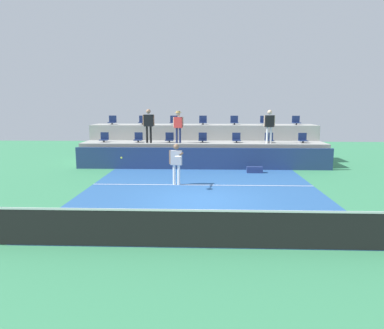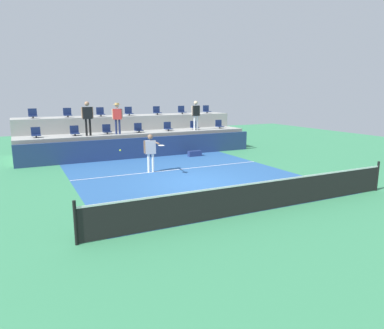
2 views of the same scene
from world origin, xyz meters
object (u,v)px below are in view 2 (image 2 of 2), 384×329
stadium_chair_lower_far_left (36,133)px  stadium_chair_upper_right (182,111)px  stadium_chair_lower_mid_left (107,130)px  tennis_ball (120,150)px  stadium_chair_upper_left (68,113)px  stadium_chair_upper_mid_left (100,113)px  stadium_chair_lower_left (75,131)px  stadium_chair_lower_mid_right (168,127)px  equipment_bag (195,154)px  stadium_chair_upper_far_right (207,110)px  spectator_in_white (87,115)px  stadium_chair_upper_mid_right (157,111)px  stadium_chair_lower_center (138,129)px  stadium_chair_lower_right (194,126)px  spectator_in_grey (196,112)px  tennis_player (151,149)px  stadium_chair_upper_center (129,112)px  stadium_chair_lower_far_right (219,125)px  spectator_with_hat (117,115)px  stadium_chair_upper_far_left (33,114)px

stadium_chair_lower_far_left → stadium_chair_upper_right: stadium_chair_upper_right is taller
stadium_chair_lower_mid_left → tennis_ball: (-1.05, -6.58, -0.09)m
stadium_chair_upper_left → stadium_chair_upper_mid_left: 1.84m
stadium_chair_lower_mid_left → stadium_chair_lower_far_left: bearing=180.0°
stadium_chair_lower_left → stadium_chair_lower_mid_left: size_ratio=1.00×
stadium_chair_lower_mid_right → equipment_bag: (0.72, -2.07, -1.31)m
stadium_chair_upper_far_right → equipment_bag: (-2.85, -3.87, -2.16)m
spectator_in_white → tennis_ball: spectator_in_white is taller
stadium_chair_upper_mid_right → equipment_bag: bearing=-79.7°
stadium_chair_lower_far_left → stadium_chair_lower_mid_right: 7.15m
stadium_chair_lower_center → stadium_chair_upper_right: 4.07m
stadium_chair_upper_mid_left → tennis_ball: 8.51m
stadium_chair_lower_right → spectator_in_grey: (-0.09, -0.38, 0.84)m
stadium_chair_lower_right → stadium_chair_upper_far_right: stadium_chair_upper_far_right is taller
stadium_chair_upper_left → tennis_ball: (0.71, -8.38, -0.94)m
stadium_chair_lower_left → tennis_player: 5.45m
stadium_chair_upper_center → spectator_in_grey: 4.09m
stadium_chair_upper_mid_right → tennis_player: bearing=-113.2°
stadium_chair_upper_mid_left → stadium_chair_lower_far_right: bearing=-14.4°
stadium_chair_lower_far_left → stadium_chair_lower_left: size_ratio=1.00×
stadium_chair_upper_far_right → spectator_in_white: (-8.23, -2.18, 0.01)m
stadium_chair_upper_left → stadium_chair_upper_right: size_ratio=1.00×
stadium_chair_upper_left → spectator_with_hat: size_ratio=0.31×
stadium_chair_lower_right → spectator_in_grey: 0.92m
stadium_chair_lower_mid_left → tennis_player: 4.92m
stadium_chair_lower_mid_left → spectator_with_hat: spectator_with_hat is taller
spectator_in_grey → tennis_ball: size_ratio=25.48×
stadium_chair_upper_center → spectator_in_grey: bearing=-32.3°
stadium_chair_lower_far_left → stadium_chair_lower_mid_left: same height
spectator_in_white → equipment_bag: size_ratio=2.33×
stadium_chair_lower_right → stadium_chair_upper_center: size_ratio=1.00×
stadium_chair_lower_left → stadium_chair_upper_far_left: size_ratio=1.00×
stadium_chair_upper_far_left → tennis_ball: 8.80m
stadium_chair_lower_left → stadium_chair_upper_left: bearing=92.1°
spectator_in_white → stadium_chair_lower_left: bearing=149.0°
stadium_chair_upper_center → stadium_chair_upper_right: same height
stadium_chair_lower_far_right → tennis_ball: bearing=-141.1°
stadium_chair_lower_far_right → stadium_chair_upper_far_right: 1.99m
stadium_chair_lower_far_left → stadium_chair_upper_far_right: 10.92m
stadium_chair_upper_right → tennis_player: bearing=-124.5°
stadium_chair_lower_left → stadium_chair_lower_right: same height
stadium_chair_lower_mid_right → stadium_chair_upper_left: 5.71m
stadium_chair_upper_left → stadium_chair_lower_left: bearing=-87.9°
stadium_chair_lower_left → stadium_chair_lower_center: same height
tennis_player → spectator_in_grey: (4.48, 4.46, 1.27)m
tennis_player → stadium_chair_lower_right: bearing=46.7°
stadium_chair_lower_right → stadium_chair_upper_right: bearing=90.0°
stadium_chair_lower_mid_left → equipment_bag: 4.97m
stadium_chair_lower_left → stadium_chair_lower_mid_left: (1.69, 0.00, 0.00)m
tennis_player → spectator_in_grey: 6.45m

